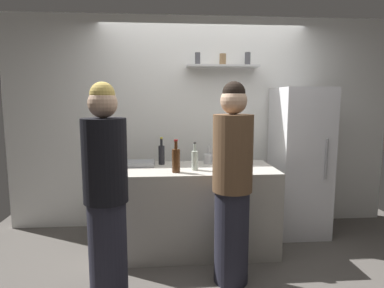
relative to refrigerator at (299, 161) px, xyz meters
name	(u,v)px	position (x,y,z in m)	size (l,w,h in m)	color
ground_plane	(217,270)	(-1.11, -0.85, -0.87)	(5.28, 5.28, 0.00)	#59544F
back_wall_assembly	(203,123)	(-1.11, 0.40, 0.44)	(4.80, 0.32, 2.60)	white
refrigerator	(299,161)	(0.00, 0.00, 0.00)	(0.57, 0.69, 1.73)	white
counter	(192,209)	(-1.31, -0.38, -0.42)	(1.73, 0.75, 0.89)	#B7B2A8
baking_pan	(139,163)	(-1.88, -0.23, 0.05)	(0.34, 0.24, 0.05)	gray
utensil_holder	(209,159)	(-1.11, -0.16, 0.08)	(0.10, 0.10, 0.22)	#B2B2B7
wine_bottle_amber_glass	(176,160)	(-1.49, -0.58, 0.15)	(0.08, 0.08, 0.32)	#472814
wine_bottle_dark_glass	(162,154)	(-1.63, -0.18, 0.14)	(0.07, 0.07, 0.30)	black
wine_bottle_pale_glass	(195,160)	(-1.30, -0.49, 0.13)	(0.07, 0.07, 0.29)	#B2BFB2
wine_bottle_green_glass	(242,150)	(-0.71, -0.08, 0.15)	(0.07, 0.07, 0.33)	#19471E
water_bottle_plastic	(229,164)	(-0.98, -0.67, 0.12)	(0.09, 0.09, 0.21)	silver
person_blonde	(106,196)	(-2.05, -1.23, -0.01)	(0.34, 0.34, 1.73)	#262633
person_brown_jacket	(232,185)	(-1.02, -1.04, 0.00)	(0.34, 0.34, 1.75)	#262633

